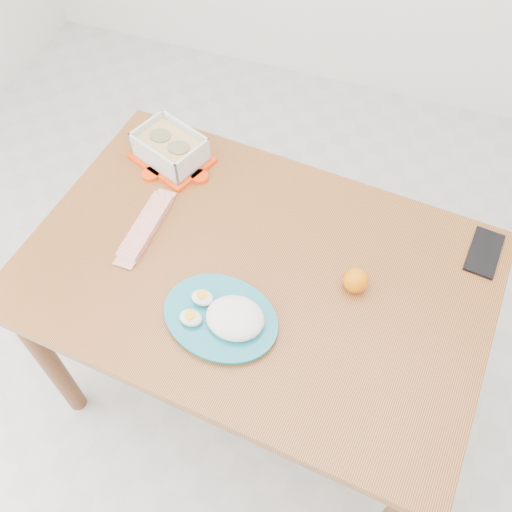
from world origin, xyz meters
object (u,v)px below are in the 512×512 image
(food_container, at_px, (170,149))
(smartphone, at_px, (484,252))
(rice_plate, at_px, (225,316))
(orange_fruit, at_px, (356,280))
(dining_table, at_px, (256,288))

(food_container, bearing_deg, smartphone, 18.86)
(rice_plate, bearing_deg, orange_fruit, 46.03)
(dining_table, bearing_deg, orange_fruit, 12.11)
(food_container, height_order, rice_plate, food_container)
(dining_table, height_order, rice_plate, rice_plate)
(food_container, distance_m, rice_plate, 0.58)
(dining_table, height_order, food_container, food_container)
(dining_table, height_order, orange_fruit, orange_fruit)
(orange_fruit, xyz_separation_m, rice_plate, (-0.28, -0.20, -0.01))
(dining_table, relative_size, food_container, 4.81)
(rice_plate, relative_size, smartphone, 2.15)
(orange_fruit, relative_size, rice_plate, 0.19)
(dining_table, xyz_separation_m, rice_plate, (-0.02, -0.17, 0.12))
(dining_table, xyz_separation_m, food_container, (-0.37, 0.29, 0.14))
(dining_table, bearing_deg, rice_plate, -91.24)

